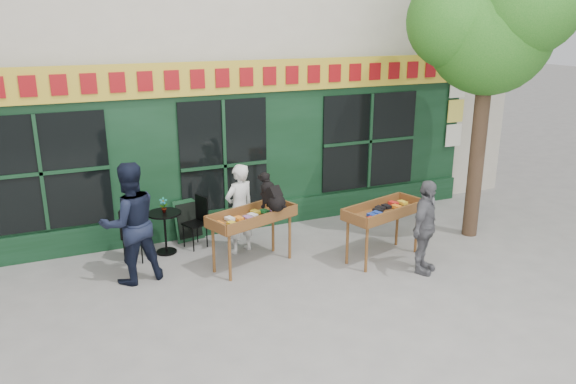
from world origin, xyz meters
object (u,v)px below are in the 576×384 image
dog (273,191)px  bistro_table (165,224)px  woman (240,209)px  man_right (425,227)px  book_cart_center (252,220)px  man_left (130,223)px  book_cart_right (384,214)px

dog → bistro_table: bearing=124.6°
woman → bistro_table: bearing=-39.7°
woman → man_right: size_ratio=1.03×
book_cart_center → dog: size_ratio=2.70×
man_left → woman: bearing=-178.1°
woman → man_left: man_left is taller
woman → book_cart_right: bearing=130.7°
man_right → book_cart_center: bearing=115.1°
book_cart_center → woman: 0.65m
man_right → man_left: size_ratio=0.81×
man_right → woman: bearing=104.8°
dog → bistro_table: dog is taller
book_cart_center → man_left: 1.96m
book_cart_center → woman: size_ratio=1.00×
dog → woman: (-0.35, 0.70, -0.48)m
bistro_table → man_left: man_left is taller
man_right → bistro_table: (-3.73, 2.49, -0.24)m
dog → man_left: (-2.29, 0.27, -0.31)m
book_cart_center → bistro_table: bearing=118.9°
book_cart_right → man_right: (0.30, -0.75, -0.03)m
man_left → man_right: bearing=149.7°
book_cart_center → man_left: (-1.94, 0.22, 0.15)m
dog → book_cart_right: size_ratio=0.37×
woman → bistro_table: size_ratio=2.14×
dog → woman: bearing=97.4°
dog → man_left: bearing=154.2°
dog → man_right: dog is taller
dog → man_right: (2.13, -1.32, -0.50)m
woman → bistro_table: (-1.24, 0.47, -0.27)m
book_cart_right → man_left: man_left is taller
man_left → bistro_table: bearing=-138.5°
book_cart_right → bistro_table: bearing=137.1°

